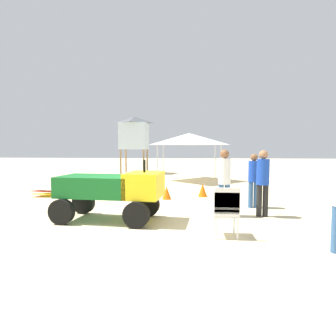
# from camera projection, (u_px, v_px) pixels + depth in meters

# --- Properties ---
(ground) EXTENTS (80.00, 80.00, 0.00)m
(ground) POSITION_uv_depth(u_px,v_px,m) (129.00, 226.00, 6.42)
(ground) COLOR beige
(utility_cart) EXTENTS (2.65, 1.49, 1.50)m
(utility_cart) POSITION_uv_depth(u_px,v_px,m) (112.00, 189.00, 6.83)
(utility_cart) COLOR #146023
(utility_cart) RESTS_ON ground
(stacked_plastic_chairs) EXTENTS (0.48, 0.48, 1.02)m
(stacked_plastic_chairs) POSITION_uv_depth(u_px,v_px,m) (226.00, 208.00, 5.52)
(stacked_plastic_chairs) COLOR silver
(stacked_plastic_chairs) RESTS_ON ground
(surfboard_pile) EXTENTS (2.69, 0.71, 0.32)m
(surfboard_pile) POSITION_uv_depth(u_px,v_px,m) (64.00, 193.00, 10.14)
(surfboard_pile) COLOR yellow
(surfboard_pile) RESTS_ON ground
(lifeguard_near_center) EXTENTS (0.32, 0.32, 1.74)m
(lifeguard_near_center) POSITION_uv_depth(u_px,v_px,m) (224.00, 178.00, 7.26)
(lifeguard_near_center) COLOR #33598C
(lifeguard_near_center) RESTS_ON ground
(lifeguard_near_right) EXTENTS (0.32, 0.32, 1.61)m
(lifeguard_near_right) POSITION_uv_depth(u_px,v_px,m) (254.00, 177.00, 8.28)
(lifeguard_near_right) COLOR #33598C
(lifeguard_near_right) RESTS_ON ground
(lifeguard_far_right) EXTENTS (0.32, 0.32, 1.72)m
(lifeguard_far_right) POSITION_uv_depth(u_px,v_px,m) (263.00, 179.00, 7.20)
(lifeguard_far_right) COLOR black
(lifeguard_far_right) RESTS_ON ground
(popup_canopy) EXTENTS (3.12, 3.12, 2.56)m
(popup_canopy) POSITION_uv_depth(u_px,v_px,m) (189.00, 139.00, 14.95)
(popup_canopy) COLOR #B2B2B7
(popup_canopy) RESTS_ON ground
(lifeguard_tower) EXTENTS (1.98, 1.98, 3.92)m
(lifeguard_tower) POSITION_uv_depth(u_px,v_px,m) (134.00, 133.00, 19.29)
(lifeguard_tower) COLOR olive
(lifeguard_tower) RESTS_ON ground
(traffic_cone_near) EXTENTS (0.32, 0.32, 0.45)m
(traffic_cone_near) POSITION_uv_depth(u_px,v_px,m) (167.00, 193.00, 9.71)
(traffic_cone_near) COLOR orange
(traffic_cone_near) RESTS_ON ground
(traffic_cone_far) EXTENTS (0.34, 0.34, 0.48)m
(traffic_cone_far) POSITION_uv_depth(u_px,v_px,m) (203.00, 190.00, 10.21)
(traffic_cone_far) COLOR orange
(traffic_cone_far) RESTS_ON ground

